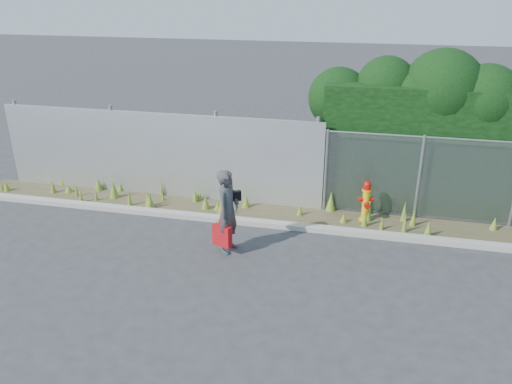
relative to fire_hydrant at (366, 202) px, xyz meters
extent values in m
plane|color=#343436|center=(-2.05, -2.56, -0.50)|extent=(80.00, 80.00, 0.00)
cube|color=#9E998F|center=(-2.05, -0.76, -0.44)|extent=(16.00, 0.22, 0.12)
cube|color=#473F29|center=(-2.05, -0.16, -0.49)|extent=(16.00, 1.20, 0.01)
cone|color=#537122|center=(-4.15, 0.31, -0.40)|extent=(0.12, 0.12, 0.19)
cone|color=#537122|center=(2.87, 0.16, -0.34)|extent=(0.18, 0.18, 0.31)
cone|color=#537122|center=(0.89, -0.40, -0.25)|extent=(0.12, 0.12, 0.48)
cone|color=#537122|center=(-1.52, -0.05, -0.35)|extent=(0.15, 0.15, 0.29)
cone|color=#537122|center=(1.08, -0.03, -0.35)|extent=(0.13, 0.13, 0.30)
cone|color=#537122|center=(-6.74, -0.33, -0.31)|extent=(0.08, 0.08, 0.36)
cone|color=#537122|center=(1.38, -0.51, -0.31)|extent=(0.19, 0.19, 0.38)
cone|color=#537122|center=(-7.74, 0.00, -0.39)|extent=(0.23, 0.23, 0.21)
cone|color=#537122|center=(-7.37, -0.20, -0.32)|extent=(0.09, 0.09, 0.36)
cone|color=#537122|center=(-6.43, 0.38, -0.40)|extent=(0.16, 0.16, 0.20)
cone|color=#537122|center=(-4.23, 0.15, -0.31)|extent=(0.16, 0.16, 0.38)
cone|color=#537122|center=(-7.05, -0.52, -0.32)|extent=(0.11, 0.11, 0.36)
cone|color=#537122|center=(-5.07, 0.04, -0.38)|extent=(0.10, 0.10, 0.22)
cone|color=#537122|center=(-3.53, -0.19, -0.39)|extent=(0.19, 0.19, 0.22)
cone|color=#537122|center=(-0.47, -0.21, -0.38)|extent=(0.17, 0.17, 0.22)
cone|color=#537122|center=(-2.89, 0.11, -0.33)|extent=(0.21, 0.21, 0.34)
cone|color=#537122|center=(-9.54, -0.30, -0.36)|extent=(0.10, 0.10, 0.26)
cone|color=#537122|center=(-5.29, -0.38, -0.27)|extent=(0.15, 0.15, 0.46)
cone|color=#537122|center=(1.10, -0.04, -0.27)|extent=(0.12, 0.12, 0.46)
cone|color=#537122|center=(-3.84, -0.20, -0.32)|extent=(0.22, 0.22, 0.36)
cone|color=#537122|center=(-5.19, -0.48, -0.28)|extent=(0.22, 0.22, 0.44)
cone|color=#537122|center=(-7.01, 0.29, -0.32)|extent=(0.22, 0.22, 0.35)
cone|color=#537122|center=(-5.76, -0.44, -0.27)|extent=(0.13, 0.13, 0.44)
cone|color=#537122|center=(0.39, -0.39, -0.33)|extent=(0.11, 0.11, 0.34)
cone|color=#537122|center=(-9.40, -0.29, -0.37)|extent=(0.18, 0.18, 0.26)
cone|color=#537122|center=(0.90, 0.16, -0.24)|extent=(0.15, 0.15, 0.52)
cone|color=#537122|center=(0.01, -0.31, -0.27)|extent=(0.14, 0.14, 0.46)
cone|color=#537122|center=(0.07, 0.02, -0.30)|extent=(0.21, 0.21, 0.39)
cone|color=#537122|center=(-8.11, -0.13, -0.32)|extent=(0.16, 0.16, 0.35)
cone|color=#537122|center=(-3.35, -0.49, -0.29)|extent=(0.23, 0.23, 0.41)
cone|color=#537122|center=(-2.88, 0.49, -0.27)|extent=(0.16, 0.16, 0.44)
cone|color=#537122|center=(-5.22, 0.34, -0.29)|extent=(0.09, 0.09, 0.42)
cone|color=#537122|center=(-8.20, 0.45, -0.28)|extent=(0.17, 0.17, 0.44)
cone|color=#537122|center=(-6.37, -0.07, -0.26)|extent=(0.23, 0.23, 0.48)
cone|color=#537122|center=(0.10, 0.38, -0.24)|extent=(0.11, 0.11, 0.51)
cone|color=#537122|center=(-0.82, 0.37, -0.24)|extent=(0.24, 0.24, 0.51)
cone|color=#537122|center=(-4.18, 0.24, -0.38)|extent=(0.11, 0.11, 0.23)
cube|color=#B5B8BD|center=(-5.30, 0.44, 0.60)|extent=(8.50, 0.08, 2.20)
cylinder|color=gray|center=(-9.35, 0.56, 0.65)|extent=(0.10, 0.10, 2.30)
cylinder|color=gray|center=(-6.55, 0.56, 0.65)|extent=(0.10, 0.10, 2.30)
cylinder|color=gray|center=(-3.75, 0.56, 0.65)|extent=(0.10, 0.10, 2.30)
cylinder|color=gray|center=(-1.25, 0.56, 0.65)|extent=(0.10, 0.10, 2.30)
cube|color=gray|center=(2.20, 0.44, 0.50)|extent=(6.50, 0.03, 2.00)
cylinder|color=gray|center=(2.20, 0.44, 1.50)|extent=(6.50, 0.04, 0.04)
cylinder|color=gray|center=(-1.00, 0.44, 0.53)|extent=(0.07, 0.07, 2.05)
cylinder|color=gray|center=(1.15, 0.44, 0.53)|extent=(0.07, 0.07, 2.05)
cube|color=black|center=(2.50, 1.44, 1.00)|extent=(7.30, 1.60, 3.00)
sphere|color=black|center=(-0.88, 1.73, 2.02)|extent=(1.52, 1.52, 1.52)
sphere|color=black|center=(0.25, 1.61, 2.38)|extent=(1.44, 1.44, 1.44)
sphere|color=black|center=(0.93, 1.35, 2.23)|extent=(1.18, 1.18, 1.18)
sphere|color=black|center=(1.52, 1.48, 2.38)|extent=(1.89, 1.89, 1.89)
sphere|color=black|center=(2.46, 1.36, 2.22)|extent=(1.62, 1.62, 1.62)
cylinder|color=#E9B50C|center=(0.00, 0.01, -0.47)|extent=(0.25, 0.25, 0.05)
cylinder|color=#E9B50C|center=(0.00, 0.01, -0.11)|extent=(0.16, 0.16, 0.77)
cylinder|color=#E9B50C|center=(0.00, 0.01, 0.29)|extent=(0.22, 0.22, 0.05)
cylinder|color=#B20F0A|center=(0.00, 0.01, 0.35)|extent=(0.19, 0.19, 0.09)
sphere|color=#B20F0A|center=(0.00, 0.01, 0.41)|extent=(0.17, 0.17, 0.17)
cylinder|color=#B20F0A|center=(0.00, 0.01, 0.50)|extent=(0.05, 0.05, 0.05)
cylinder|color=#B20F0A|center=(-0.13, 0.01, 0.06)|extent=(0.09, 0.10, 0.10)
cylinder|color=#B20F0A|center=(0.13, 0.01, 0.06)|extent=(0.09, 0.10, 0.10)
cylinder|color=#B20F0A|center=(0.00, -0.12, -0.05)|extent=(0.14, 0.11, 0.14)
imported|color=#0D5657|center=(-2.73, -2.03, 0.40)|extent=(0.55, 0.72, 1.79)
cube|color=#A8091E|center=(-2.82, -2.21, -0.08)|extent=(0.40, 0.15, 0.44)
cylinder|color=#A8091E|center=(-2.82, -2.21, 0.22)|extent=(0.19, 0.02, 0.02)
cube|color=black|center=(-2.65, -1.83, 0.66)|extent=(0.26, 0.11, 0.20)
camera|label=1|loc=(-0.15, -10.85, 4.70)|focal=35.00mm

